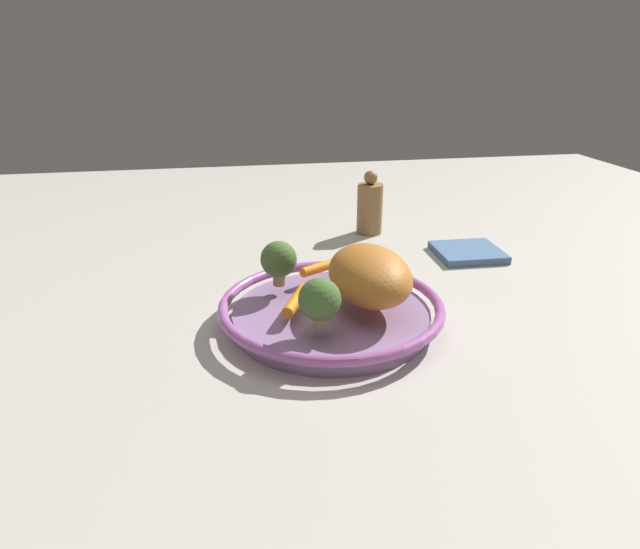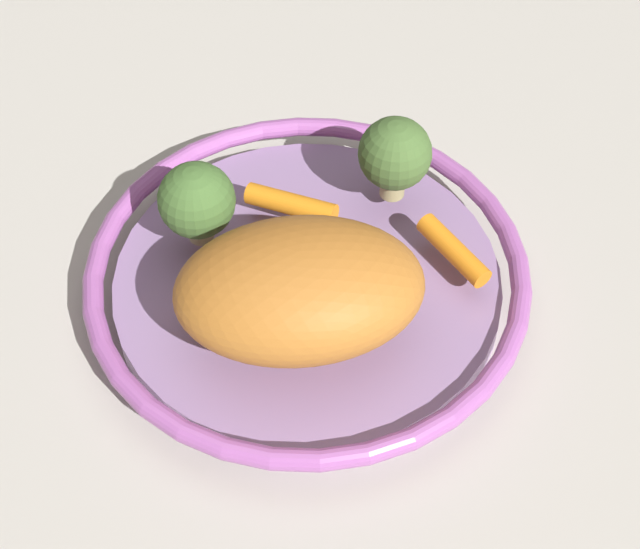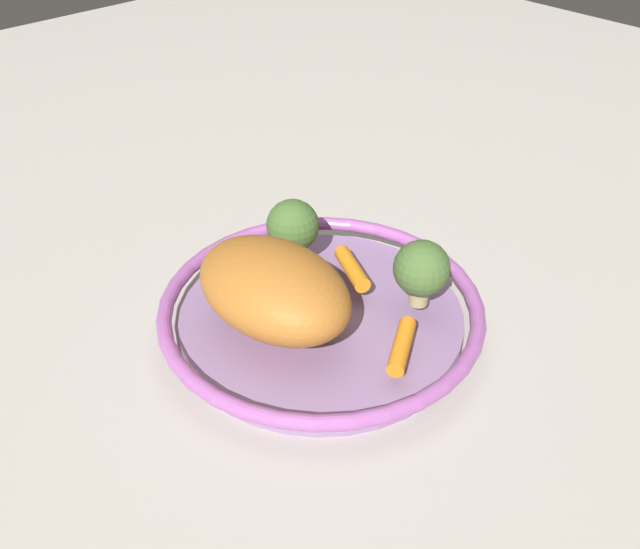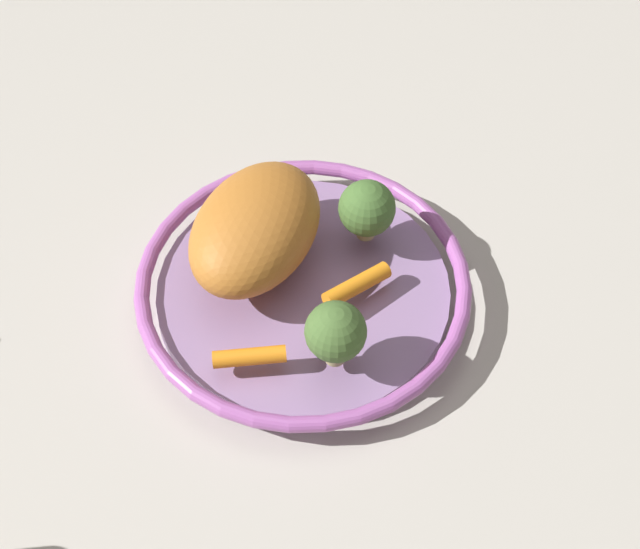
% 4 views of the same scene
% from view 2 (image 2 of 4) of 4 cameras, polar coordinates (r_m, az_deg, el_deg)
% --- Properties ---
extents(ground_plane, '(2.31, 2.31, 0.00)m').
position_cam_2_polar(ground_plane, '(0.72, -0.73, -1.34)').
color(ground_plane, '#B7B2A8').
extents(serving_bowl, '(0.32, 0.32, 0.04)m').
position_cam_2_polar(serving_bowl, '(0.70, -0.75, -0.31)').
color(serving_bowl, '#8E709E').
rests_on(serving_bowl, ground_plane).
extents(roast_chicken_piece, '(0.12, 0.17, 0.07)m').
position_cam_2_polar(roast_chicken_piece, '(0.63, -1.21, -0.88)').
color(roast_chicken_piece, '#B26927').
rests_on(roast_chicken_piece, serving_bowl).
extents(baby_carrot_center, '(0.05, 0.07, 0.02)m').
position_cam_2_polar(baby_carrot_center, '(0.72, -1.70, 4.14)').
color(baby_carrot_center, orange).
rests_on(baby_carrot_center, serving_bowl).
extents(baby_carrot_right, '(0.06, 0.05, 0.02)m').
position_cam_2_polar(baby_carrot_right, '(0.69, 7.78, 1.52)').
color(baby_carrot_right, orange).
rests_on(baby_carrot_right, serving_bowl).
extents(broccoli_floret_small, '(0.05, 0.05, 0.07)m').
position_cam_2_polar(broccoli_floret_small, '(0.68, -7.21, 4.27)').
color(broccoli_floret_small, tan).
rests_on(broccoli_floret_small, serving_bowl).
extents(broccoli_floret_large, '(0.05, 0.05, 0.07)m').
position_cam_2_polar(broccoli_floret_large, '(0.71, 4.40, 6.99)').
color(broccoli_floret_large, tan).
rests_on(broccoli_floret_large, serving_bowl).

